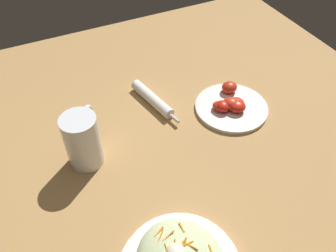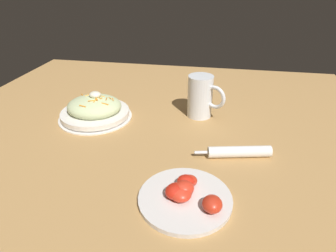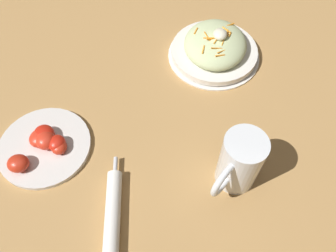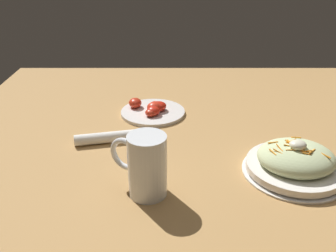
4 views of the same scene
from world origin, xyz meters
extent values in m
plane|color=#B2844C|center=(0.00, 0.00, 0.00)|extent=(1.43, 1.43, 0.00)
cylinder|color=white|center=(0.21, -0.09, 0.00)|extent=(0.24, 0.24, 0.01)
cylinder|color=white|center=(0.21, -0.09, 0.02)|extent=(0.22, 0.22, 0.02)
ellipsoid|color=beige|center=(0.21, -0.09, 0.04)|extent=(0.18, 0.16, 0.06)
cylinder|color=orange|center=(0.22, -0.13, 0.07)|extent=(0.02, 0.01, 0.01)
cylinder|color=orange|center=(0.19, -0.09, 0.07)|extent=(0.03, 0.01, 0.00)
cylinder|color=orange|center=(0.24, -0.12, 0.07)|extent=(0.02, 0.02, 0.01)
cylinder|color=orange|center=(0.15, -0.11, 0.06)|extent=(0.01, 0.02, 0.01)
cylinder|color=orange|center=(0.19, -0.11, 0.07)|extent=(0.02, 0.01, 0.01)
cylinder|color=orange|center=(0.16, -0.07, 0.07)|extent=(0.02, 0.01, 0.01)
cylinder|color=orange|center=(0.22, -0.12, 0.07)|extent=(0.03, 0.00, 0.01)
cylinder|color=orange|center=(0.26, -0.12, 0.06)|extent=(0.02, 0.02, 0.01)
cylinder|color=orange|center=(0.17, -0.10, 0.07)|extent=(0.01, 0.03, 0.01)
cylinder|color=orange|center=(0.22, -0.04, 0.06)|extent=(0.02, 0.01, 0.00)
cylinder|color=orange|center=(0.21, -0.11, 0.07)|extent=(0.02, 0.02, 0.01)
cylinder|color=orange|center=(0.16, -0.11, 0.07)|extent=(0.02, 0.02, 0.01)
cylinder|color=orange|center=(0.20, -0.08, 0.07)|extent=(0.02, 0.03, 0.01)
cylinder|color=orange|center=(0.20, -0.08, 0.07)|extent=(0.00, 0.03, 0.01)
cylinder|color=orange|center=(0.20, -0.07, 0.07)|extent=(0.03, 0.02, 0.01)
ellipsoid|color=#EFEACC|center=(0.21, -0.10, 0.08)|extent=(0.04, 0.03, 0.02)
cylinder|color=white|center=(-0.12, -0.17, 0.07)|extent=(0.08, 0.08, 0.14)
cylinder|color=orange|center=(-0.12, -0.17, 0.04)|extent=(0.07, 0.07, 0.07)
cylinder|color=white|center=(-0.12, -0.17, 0.08)|extent=(0.07, 0.07, 0.01)
torus|color=white|center=(-0.17, -0.14, 0.08)|extent=(0.07, 0.05, 0.08)
cylinder|color=white|center=(-0.25, 0.05, 0.01)|extent=(0.17, 0.06, 0.03)
cylinder|color=silver|center=(-0.15, 0.07, 0.01)|extent=(0.04, 0.02, 0.01)
cylinder|color=silver|center=(-0.13, 0.24, 0.01)|extent=(0.20, 0.20, 0.01)
ellipsoid|color=red|center=(-0.19, 0.27, 0.03)|extent=(0.04, 0.05, 0.03)
ellipsoid|color=red|center=(-0.12, 0.23, 0.03)|extent=(0.06, 0.06, 0.03)
ellipsoid|color=red|center=(-0.13, 0.21, 0.02)|extent=(0.05, 0.04, 0.03)
ellipsoid|color=red|center=(-0.13, 0.24, 0.02)|extent=(0.05, 0.05, 0.02)
ellipsoid|color=red|center=(-0.13, 0.20, 0.02)|extent=(0.05, 0.05, 0.02)
ellipsoid|color=red|center=(-0.11, 0.24, 0.02)|extent=(0.07, 0.07, 0.03)
ellipsoid|color=red|center=(-0.12, 0.25, 0.02)|extent=(0.07, 0.07, 0.03)
camera|label=1|loc=(0.44, -0.23, 0.66)|focal=37.24mm
camera|label=2|loc=(-0.17, 0.70, 0.43)|focal=30.66mm
camera|label=3|loc=(-0.44, -0.09, 0.65)|focal=36.27mm
camera|label=4|loc=(-0.08, -0.82, 0.48)|focal=39.67mm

